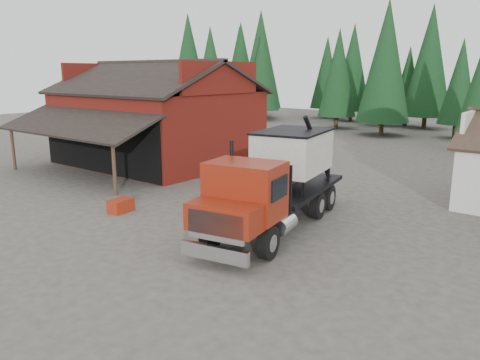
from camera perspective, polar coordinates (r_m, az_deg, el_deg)
The scene contains 7 objects.
ground at distance 20.09m, azimuth -10.02°, elevation -5.59°, with size 120.00×120.00×0.00m, color #474037.
red_barn at distance 34.06m, azimuth -10.13°, elevation 6.66°, with size 12.80×13.63×7.18m.
conifer_backdrop at distance 56.74m, azimuth 23.60°, elevation 5.51°, with size 76.00×16.00×16.00m, color #10311A, non-canonical shape.
near_pine_a at distance 54.45m, azimuth -3.60°, elevation 13.04°, with size 4.40×4.40×11.40m.
near_pine_d at distance 50.03m, azimuth 17.36°, elevation 13.64°, with size 5.28×5.28×13.40m.
feed_truck at distance 19.21m, azimuth 4.52°, elevation 0.24°, with size 4.41×10.29×4.50m.
equip_box at distance 22.40m, azimuth -14.33°, elevation -3.04°, with size 0.70×1.10×0.60m, color maroon.
Camera 1 is at (14.37, -12.53, 6.33)m, focal length 35.00 mm.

